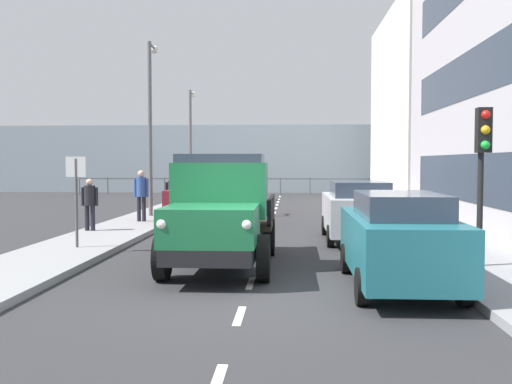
% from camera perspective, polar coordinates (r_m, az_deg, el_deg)
% --- Properties ---
extents(ground_plane, '(80.00, 80.00, 0.00)m').
position_cam_1_polar(ground_plane, '(21.27, 1.37, -3.23)').
color(ground_plane, '#2D2D30').
extents(sidewalk_left, '(2.27, 40.04, 0.15)m').
position_cam_1_polar(sidewalk_left, '(21.61, 14.06, -3.02)').
color(sidewalk_left, gray).
rests_on(sidewalk_left, ground_plane).
extents(sidewalk_right, '(2.27, 40.04, 0.15)m').
position_cam_1_polar(sidewalk_right, '(21.95, -11.13, -2.90)').
color(sidewalk_right, gray).
rests_on(sidewalk_right, ground_plane).
extents(road_centreline_markings, '(0.12, 37.02, 0.01)m').
position_cam_1_polar(road_centreline_markings, '(21.22, 1.36, -3.23)').
color(road_centreline_markings, silver).
rests_on(road_centreline_markings, ground_plane).
extents(building_far_block, '(7.00, 12.49, 10.30)m').
position_cam_1_polar(building_far_block, '(34.06, 18.25, 7.60)').
color(building_far_block, silver).
rests_on(building_far_block, ground_plane).
extents(sea_horizon, '(80.00, 0.80, 5.00)m').
position_cam_1_polar(sea_horizon, '(44.16, 2.45, 3.19)').
color(sea_horizon, '#84939E').
rests_on(sea_horizon, ground_plane).
extents(seawall_railing, '(28.08, 0.08, 1.20)m').
position_cam_1_polar(seawall_railing, '(40.58, 2.36, 0.98)').
color(seawall_railing, '#4C5156').
rests_on(seawall_railing, ground_plane).
extents(truck_vintage_green, '(2.17, 5.64, 2.43)m').
position_cam_1_polar(truck_vintage_green, '(12.57, -3.41, -2.08)').
color(truck_vintage_green, black).
rests_on(truck_vintage_green, ground_plane).
extents(car_teal_kerbside_near, '(1.76, 4.42, 1.72)m').
position_cam_1_polar(car_teal_kerbside_near, '(10.97, 13.43, -4.36)').
color(car_teal_kerbside_near, '#1E6670').
rests_on(car_teal_kerbside_near, ground_plane).
extents(car_silver_kerbside_1, '(1.92, 4.31, 1.72)m').
position_cam_1_polar(car_silver_kerbside_1, '(17.28, 9.75, -1.70)').
color(car_silver_kerbside_1, '#B7BABF').
rests_on(car_silver_kerbside_1, ground_plane).
extents(car_maroon_oppositeside_0, '(1.86, 4.60, 1.72)m').
position_cam_1_polar(car_maroon_oppositeside_0, '(22.16, -5.46, -0.67)').
color(car_maroon_oppositeside_0, maroon).
rests_on(car_maroon_oppositeside_0, ground_plane).
extents(car_red_oppositeside_1, '(1.96, 4.69, 1.72)m').
position_cam_1_polar(car_red_oppositeside_1, '(28.92, -3.37, 0.17)').
color(car_red_oppositeside_1, '#B21E1E').
rests_on(car_red_oppositeside_1, ground_plane).
extents(pedestrian_couple_a, '(0.53, 0.34, 1.60)m').
position_cam_1_polar(pedestrian_couple_a, '(19.03, -15.65, -0.77)').
color(pedestrian_couple_a, black).
rests_on(pedestrian_couple_a, sidewalk_right).
extents(pedestrian_by_lamp, '(0.53, 0.34, 1.82)m').
position_cam_1_polar(pedestrian_by_lamp, '(21.59, -10.93, 0.08)').
color(pedestrian_by_lamp, black).
rests_on(pedestrian_by_lamp, sidewalk_right).
extents(pedestrian_in_dark_coat, '(0.53, 0.34, 1.57)m').
position_cam_1_polar(pedestrian_in_dark_coat, '(23.84, -8.04, -0.02)').
color(pedestrian_in_dark_coat, black).
rests_on(pedestrian_in_dark_coat, sidewalk_right).
extents(traffic_light_near, '(0.28, 0.41, 3.20)m').
position_cam_1_polar(traffic_light_near, '(12.79, 20.88, 3.63)').
color(traffic_light_near, black).
rests_on(traffic_light_near, sidewalk_left).
extents(lamp_post_promenade, '(0.32, 1.14, 6.82)m').
position_cam_1_polar(lamp_post_promenade, '(24.02, -10.04, 7.44)').
color(lamp_post_promenade, '#59595B').
rests_on(lamp_post_promenade, sidewalk_right).
extents(lamp_post_far, '(0.32, 1.14, 6.17)m').
position_cam_1_polar(lamp_post_far, '(33.95, -6.26, 5.53)').
color(lamp_post_far, '#59595B').
rests_on(lamp_post_far, sidewalk_right).
extents(street_sign, '(0.50, 0.07, 2.25)m').
position_cam_1_polar(street_sign, '(15.36, -16.84, 0.59)').
color(street_sign, '#4C4C4C').
rests_on(street_sign, sidewalk_right).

